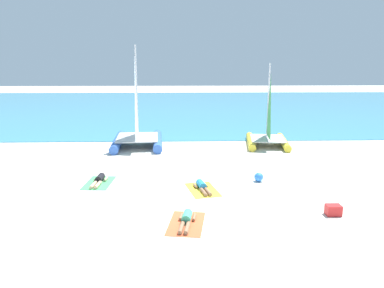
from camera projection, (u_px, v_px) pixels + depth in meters
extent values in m
plane|color=silver|center=(190.00, 145.00, 22.90)|extent=(120.00, 120.00, 0.00)
cube|color=teal|center=(186.00, 106.00, 43.47)|extent=(120.00, 40.00, 0.05)
cylinder|color=yellow|center=(251.00, 141.00, 23.00)|extent=(0.98, 3.90, 0.44)
cylinder|color=yellow|center=(284.00, 142.00, 22.79)|extent=(0.98, 3.90, 0.44)
cube|color=silver|center=(267.00, 138.00, 22.66)|extent=(2.36, 2.74, 0.06)
cylinder|color=silver|center=(268.00, 101.00, 22.70)|extent=(0.09, 0.09, 4.62)
pyramid|color=#4CA54C|center=(270.00, 105.00, 21.85)|extent=(0.34, 2.02, 3.88)
cylinder|color=blue|center=(118.00, 142.00, 22.64)|extent=(0.84, 4.73, 0.54)
cylinder|color=blue|center=(158.00, 141.00, 22.87)|extent=(0.84, 4.73, 0.54)
cube|color=silver|center=(137.00, 137.00, 22.47)|extent=(2.65, 3.16, 0.07)
cylinder|color=silver|center=(137.00, 91.00, 22.52)|extent=(0.11, 0.11, 5.60)
pyramid|color=white|center=(136.00, 96.00, 21.48)|extent=(0.23, 2.46, 4.70)
cube|color=#4CB266|center=(99.00, 183.00, 15.71)|extent=(1.21, 1.96, 0.01)
cylinder|color=black|center=(100.00, 178.00, 15.87)|extent=(0.34, 0.64, 0.30)
sphere|color=#D8AD84|center=(102.00, 175.00, 16.27)|extent=(0.22, 0.22, 0.22)
cylinder|color=#D8AD84|center=(94.00, 185.00, 15.25)|extent=(0.18, 0.79, 0.14)
cylinder|color=#D8AD84|center=(98.00, 185.00, 15.25)|extent=(0.18, 0.79, 0.14)
cylinder|color=#D8AD84|center=(96.00, 179.00, 16.05)|extent=(0.13, 0.45, 0.10)
cylinder|color=#D8AD84|center=(106.00, 179.00, 16.03)|extent=(0.13, 0.45, 0.10)
cube|color=#EA5933|center=(186.00, 223.00, 11.74)|extent=(1.36, 2.04, 0.01)
cylinder|color=#3FB28C|center=(187.00, 216.00, 11.90)|extent=(0.38, 0.66, 0.30)
sphere|color=#8C6647|center=(189.00, 211.00, 12.30)|extent=(0.22, 0.22, 0.22)
cylinder|color=#8C6647|center=(182.00, 227.00, 11.30)|extent=(0.25, 0.79, 0.14)
cylinder|color=#8C6647|center=(187.00, 228.00, 11.28)|extent=(0.25, 0.79, 0.14)
cylinder|color=#8C6647|center=(181.00, 217.00, 12.10)|extent=(0.16, 0.46, 0.10)
cylinder|color=#8C6647|center=(194.00, 217.00, 12.05)|extent=(0.16, 0.46, 0.10)
cube|color=yellow|center=(203.00, 190.00, 14.86)|extent=(1.48, 2.09, 0.01)
cylinder|color=#268CCC|center=(201.00, 185.00, 15.02)|extent=(0.43, 0.67, 0.30)
sphere|color=#8C6647|center=(199.00, 181.00, 15.40)|extent=(0.22, 0.22, 0.22)
cylinder|color=#8C6647|center=(203.00, 192.00, 14.40)|extent=(0.30, 0.79, 0.14)
cylinder|color=#8C6647|center=(208.00, 191.00, 14.44)|extent=(0.30, 0.79, 0.14)
cylinder|color=#8C6647|center=(195.00, 186.00, 15.13)|extent=(0.19, 0.46, 0.10)
cylinder|color=#8C6647|center=(205.00, 185.00, 15.24)|extent=(0.19, 0.46, 0.10)
sphere|color=#337FE5|center=(259.00, 177.00, 15.88)|extent=(0.40, 0.40, 0.40)
cube|color=red|center=(333.00, 210.00, 12.37)|extent=(0.50, 0.36, 0.36)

